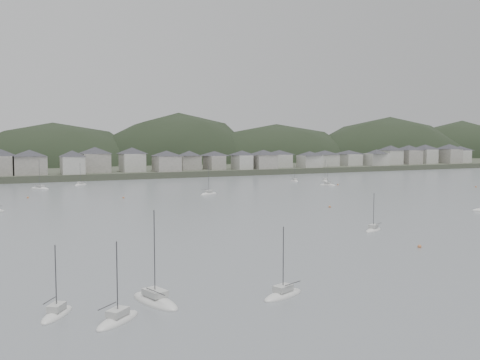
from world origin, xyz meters
TOP-DOWN VIEW (x-y plane):
  - ground at (0.00, 0.00)m, footprint 900.00×900.00m
  - far_shore_land at (0.00, 295.00)m, footprint 900.00×250.00m
  - forested_ridge at (4.83, 269.40)m, footprint 851.55×103.94m
  - waterfront_town at (50.59, 183.34)m, footprint 451.48×28.46m
  - sailboat_lead at (53.98, 103.04)m, footprint 5.44×6.99m
  - moored_fleet at (-23.39, 56.02)m, footprint 265.36×175.61m
  - mooring_buoys at (3.69, 51.35)m, footprint 177.87×126.39m

SIDE VIEW (x-z plane):
  - forested_ridge at x=4.83m, z-range -62.57..40.00m
  - ground at x=0.00m, z-range 0.00..0.00m
  - mooring_buoys at x=3.69m, z-range -0.20..0.50m
  - moored_fleet at x=-23.39m, z-range -6.26..6.62m
  - sailboat_lead at x=53.98m, z-range -4.51..4.88m
  - far_shore_land at x=0.00m, z-range 0.00..3.00m
  - waterfront_town at x=50.59m, z-range 2.20..15.12m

